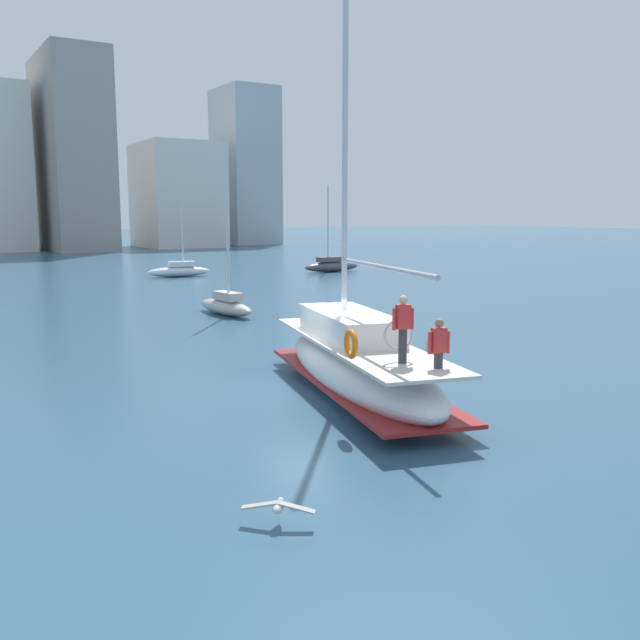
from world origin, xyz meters
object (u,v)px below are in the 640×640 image
moored_sloop_near (179,270)px  moored_cutter_left (331,265)px  mooring_buoy (436,343)px  main_sailboat (357,362)px  seagull (278,506)px  moored_sloop_far (226,304)px

moored_sloop_near → moored_cutter_left: (12.69, -2.18, 0.04)m
moored_cutter_left → mooring_buoy: bearing=-115.9°
main_sailboat → moored_cutter_left: (21.04, 34.47, -0.34)m
main_sailboat → seagull: bearing=-133.2°
main_sailboat → moored_sloop_near: bearing=77.2°
main_sailboat → moored_cutter_left: 40.39m
moored_sloop_far → mooring_buoy: 12.26m
moored_sloop_near → seagull: bearing=-108.2°
moored_sloop_near → seagull: (-14.02, -42.70, -0.20)m
main_sailboat → moored_sloop_near: 37.59m
moored_sloop_far → moored_cutter_left: bearing=46.1°
main_sailboat → seagull: 8.31m
moored_cutter_left → main_sailboat: bearing=-121.4°
moored_sloop_far → seagull: moored_sloop_far is taller
main_sailboat → moored_sloop_near: (8.35, 36.65, -0.38)m
main_sailboat → moored_sloop_far: main_sailboat is taller
moored_sloop_far → moored_cutter_left: (17.98, 18.71, 0.02)m
moored_sloop_near → mooring_buoy: 32.81m
moored_sloop_far → seagull: (-8.73, -21.81, -0.22)m
moored_sloop_far → mooring_buoy: moored_sloop_far is taller
moored_sloop_near → moored_sloop_far: size_ratio=0.78×
moored_sloop_far → seagull: 23.50m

